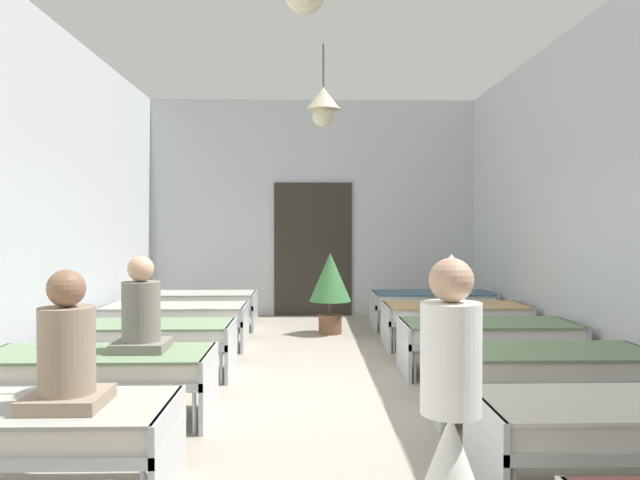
{
  "coord_description": "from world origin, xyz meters",
  "views": [
    {
      "loc": [
        -0.13,
        -5.88,
        1.63
      ],
      "look_at": [
        0.0,
        -0.35,
        1.5
      ],
      "focal_mm": 34.42,
      "sensor_mm": 36.0,
      "label": 1
    }
  ],
  "objects": [
    {
      "name": "ground_plane",
      "position": [
        0.0,
        0.0,
        -0.05
      ],
      "size": [
        6.44,
        11.03,
        0.1
      ],
      "primitive_type": "cube",
      "color": "#9E9384"
    },
    {
      "name": "room_shell",
      "position": [
        -0.0,
        1.25,
        1.95
      ],
      "size": [
        6.24,
        10.63,
        3.9
      ],
      "color": "silver",
      "rests_on": "ground"
    },
    {
      "name": "bed_left_row_1",
      "position": [
        -1.87,
        -2.26,
        0.44
      ],
      "size": [
        1.9,
        0.84,
        0.57
      ],
      "color": "#B7BCC1",
      "rests_on": "ground"
    },
    {
      "name": "bed_right_row_1",
      "position": [
        1.87,
        -2.26,
        0.44
      ],
      "size": [
        1.9,
        0.84,
        0.57
      ],
      "color": "#B7BCC1",
      "rests_on": "ground"
    },
    {
      "name": "bed_left_row_2",
      "position": [
        -1.87,
        -0.75,
        0.44
      ],
      "size": [
        1.9,
        0.84,
        0.57
      ],
      "color": "#B7BCC1",
      "rests_on": "ground"
    },
    {
      "name": "bed_right_row_2",
      "position": [
        1.87,
        -0.75,
        0.44
      ],
      "size": [
        1.9,
        0.84,
        0.57
      ],
      "color": "#B7BCC1",
      "rests_on": "ground"
    },
    {
      "name": "bed_left_row_3",
      "position": [
        -1.87,
        0.75,
        0.44
      ],
      "size": [
        1.9,
        0.84,
        0.57
      ],
      "color": "#B7BCC1",
      "rests_on": "ground"
    },
    {
      "name": "bed_right_row_3",
      "position": [
        1.87,
        0.75,
        0.44
      ],
      "size": [
        1.9,
        0.84,
        0.57
      ],
      "color": "#B7BCC1",
      "rests_on": "ground"
    },
    {
      "name": "bed_left_row_4",
      "position": [
        -1.87,
        2.26,
        0.44
      ],
      "size": [
        1.9,
        0.84,
        0.57
      ],
      "color": "#B7BCC1",
      "rests_on": "ground"
    },
    {
      "name": "bed_right_row_4",
      "position": [
        1.87,
        2.26,
        0.44
      ],
      "size": [
        1.9,
        0.84,
        0.57
      ],
      "color": "#B7BCC1",
      "rests_on": "ground"
    },
    {
      "name": "bed_left_row_5",
      "position": [
        -1.87,
        3.76,
        0.44
      ],
      "size": [
        1.9,
        0.84,
        0.57
      ],
      "color": "#B7BCC1",
      "rests_on": "ground"
    },
    {
      "name": "bed_right_row_5",
      "position": [
        1.87,
        3.76,
        0.44
      ],
      "size": [
        1.9,
        0.84,
        0.57
      ],
      "color": "#B7BCC1",
      "rests_on": "ground"
    },
    {
      "name": "nurse_near_aisle",
      "position": [
        0.59,
        -2.89,
        0.53
      ],
      "size": [
        0.52,
        0.52,
        1.49
      ],
      "rotation": [
        0.0,
        0.0,
        4.71
      ],
      "color": "white",
      "rests_on": "ground"
    },
    {
      "name": "patient_seated_primary",
      "position": [
        -1.52,
        -2.3,
        0.87
      ],
      "size": [
        0.44,
        0.44,
        0.8
      ],
      "color": "gray",
      "rests_on": "bed_left_row_1"
    },
    {
      "name": "patient_seated_secondary",
      "position": [
        -1.52,
        -0.69,
        0.87
      ],
      "size": [
        0.44,
        0.44,
        0.8
      ],
      "color": "slate",
      "rests_on": "bed_left_row_2"
    },
    {
      "name": "potted_plant",
      "position": [
        0.24,
        3.3,
        0.78
      ],
      "size": [
        0.63,
        0.63,
        1.22
      ],
      "color": "brown",
      "rests_on": "ground"
    }
  ]
}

